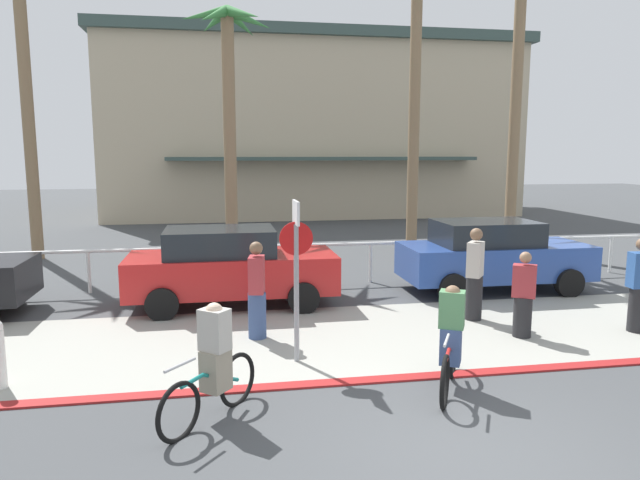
# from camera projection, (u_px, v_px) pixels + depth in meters

# --- Properties ---
(ground_plane) EXTENTS (80.00, 80.00, 0.00)m
(ground_plane) POSITION_uv_depth(u_px,v_px,m) (317.00, 272.00, 16.08)
(ground_plane) COLOR #424447
(sidewalk_strip) EXTENTS (44.00, 4.00, 0.02)m
(sidewalk_strip) POSITION_uv_depth(u_px,v_px,m) (370.00, 336.00, 10.43)
(sidewalk_strip) COLOR #9E9E93
(sidewalk_strip) RESTS_ON ground
(curb_paint) EXTENTS (44.00, 0.24, 0.03)m
(curb_paint) POSITION_uv_depth(u_px,v_px,m) (406.00, 378.00, 8.48)
(curb_paint) COLOR maroon
(curb_paint) RESTS_ON ground
(building_backdrop) EXTENTS (21.53, 11.57, 9.18)m
(building_backdrop) POSITION_uv_depth(u_px,v_px,m) (308.00, 129.00, 32.42)
(building_backdrop) COLOR #BCAD8E
(building_backdrop) RESTS_ON ground
(rail_fence) EXTENTS (25.08, 0.08, 1.04)m
(rail_fence) POSITION_uv_depth(u_px,v_px,m) (327.00, 251.00, 14.49)
(rail_fence) COLOR white
(rail_fence) RESTS_ON ground
(stop_sign_bike_lane) EXTENTS (0.52, 0.56, 2.56)m
(stop_sign_bike_lane) POSITION_uv_depth(u_px,v_px,m) (296.00, 258.00, 8.90)
(stop_sign_bike_lane) COLOR gray
(stop_sign_bike_lane) RESTS_ON ground
(palm_tree_1) EXTENTS (3.28, 3.04, 9.38)m
(palm_tree_1) POSITION_uv_depth(u_px,v_px,m) (22.00, 24.00, 16.95)
(palm_tree_1) COLOR #846B4C
(palm_tree_1) RESTS_ON ground
(palm_tree_2) EXTENTS (2.57, 3.00, 7.35)m
(palm_tree_2) POSITION_uv_depth(u_px,v_px,m) (229.00, 82.00, 16.41)
(palm_tree_2) COLOR #846B4C
(palm_tree_2) RESTS_ON ground
(palm_tree_3) EXTENTS (2.91, 3.41, 9.31)m
(palm_tree_3) POSITION_uv_depth(u_px,v_px,m) (415.00, 34.00, 18.31)
(palm_tree_3) COLOR #846B4C
(palm_tree_3) RESTS_ON ground
(palm_tree_4) EXTENTS (3.11, 3.14, 9.60)m
(palm_tree_4) POSITION_uv_depth(u_px,v_px,m) (518.00, 39.00, 18.47)
(palm_tree_4) COLOR #846B4C
(palm_tree_4) RESTS_ON ground
(car_red_1) EXTENTS (4.40, 2.02, 1.69)m
(car_red_1) POSITION_uv_depth(u_px,v_px,m) (230.00, 266.00, 12.40)
(car_red_1) COLOR red
(car_red_1) RESTS_ON ground
(car_blue_2) EXTENTS (4.40, 2.02, 1.69)m
(car_blue_2) POSITION_uv_depth(u_px,v_px,m) (492.00, 255.00, 13.76)
(car_blue_2) COLOR #284793
(car_blue_2) RESTS_ON ground
(cyclist_teal_0) EXTENTS (1.20, 1.45, 1.50)m
(cyclist_teal_0) POSITION_uv_depth(u_px,v_px,m) (213.00, 365.00, 7.13)
(cyclist_teal_0) COLOR black
(cyclist_teal_0) RESTS_ON ground
(cyclist_red_1) EXTENTS (0.92, 1.63, 1.50)m
(cyclist_red_1) POSITION_uv_depth(u_px,v_px,m) (451.00, 340.00, 8.04)
(cyclist_red_1) COLOR black
(cyclist_red_1) RESTS_ON ground
(pedestrian_0) EXTENTS (0.37, 0.44, 1.75)m
(pedestrian_0) POSITION_uv_depth(u_px,v_px,m) (257.00, 294.00, 10.18)
(pedestrian_0) COLOR #384C7A
(pedestrian_0) RESTS_ON ground
(pedestrian_1) EXTENTS (0.48, 0.44, 1.56)m
(pedestrian_1) POSITION_uv_depth(u_px,v_px,m) (523.00, 299.00, 10.27)
(pedestrian_1) COLOR #232326
(pedestrian_1) RESTS_ON ground
(pedestrian_2) EXTENTS (0.45, 0.48, 1.84)m
(pedestrian_2) POSITION_uv_depth(u_px,v_px,m) (475.00, 278.00, 11.31)
(pedestrian_2) COLOR #232326
(pedestrian_2) RESTS_ON ground
(pedestrian_3) EXTENTS (0.42, 0.35, 1.76)m
(pedestrian_3) POSITION_uv_depth(u_px,v_px,m) (639.00, 289.00, 10.55)
(pedestrian_3) COLOR #232326
(pedestrian_3) RESTS_ON ground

